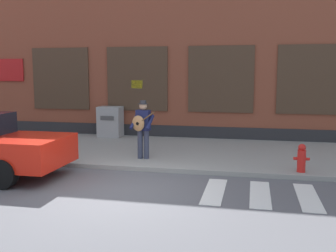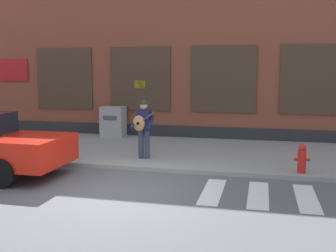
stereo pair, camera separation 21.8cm
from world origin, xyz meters
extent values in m
plane|color=#56565B|center=(0.00, 0.00, 0.00)|extent=(160.00, 160.00, 0.00)
cube|color=gray|center=(0.00, 4.16, 0.06)|extent=(28.00, 4.88, 0.12)
cube|color=brown|center=(0.00, 8.60, 3.86)|extent=(28.00, 4.00, 7.72)
cube|color=#28282B|center=(0.00, 6.58, 0.28)|extent=(28.00, 0.04, 0.55)
cube|color=#473323|center=(-4.71, 6.57, 2.29)|extent=(2.36, 0.06, 2.40)
cube|color=black|center=(-4.71, 6.56, 2.29)|extent=(2.24, 0.03, 2.28)
cube|color=#473323|center=(-1.57, 6.57, 2.29)|extent=(2.36, 0.06, 2.40)
cube|color=black|center=(-1.57, 6.56, 2.29)|extent=(2.24, 0.03, 2.28)
cube|color=#473323|center=(1.57, 6.57, 2.29)|extent=(2.36, 0.06, 2.40)
cube|color=black|center=(1.57, 6.56, 2.29)|extent=(2.24, 0.03, 2.28)
cube|color=#473323|center=(4.71, 6.57, 2.29)|extent=(2.36, 0.06, 2.40)
cube|color=black|center=(4.71, 6.56, 2.29)|extent=(2.24, 0.03, 2.28)
cube|color=red|center=(-7.04, 6.56, 2.63)|extent=(1.40, 0.04, 0.90)
cube|color=yellow|center=(-1.57, 6.55, 2.09)|extent=(0.44, 0.02, 0.30)
cube|color=silver|center=(1.99, 0.43, 0.01)|extent=(0.42, 1.90, 0.01)
cube|color=silver|center=(2.95, 0.43, 0.01)|extent=(0.42, 1.90, 0.01)
cube|color=silver|center=(3.90, 0.43, 0.01)|extent=(0.42, 1.90, 0.01)
cube|color=silver|center=(-1.65, 1.09, 0.74)|extent=(0.06, 0.24, 0.12)
cube|color=silver|center=(-1.65, -0.05, 0.74)|extent=(0.06, 0.24, 0.12)
cylinder|color=black|center=(-2.58, 1.39, 0.33)|extent=(0.66, 0.24, 0.66)
cylinder|color=black|center=(-2.57, -0.36, 0.33)|extent=(0.66, 0.24, 0.66)
cylinder|color=#33384C|center=(-0.16, 2.73, 0.52)|extent=(0.15, 0.15, 0.80)
cylinder|color=#33384C|center=(-0.34, 2.73, 0.52)|extent=(0.15, 0.15, 0.80)
cube|color=#191E47|center=(-0.25, 2.74, 1.21)|extent=(0.40, 0.25, 0.58)
sphere|color=tan|center=(-0.25, 2.74, 1.61)|extent=(0.22, 0.22, 0.22)
cylinder|color=#333338|center=(-0.25, 2.74, 1.67)|extent=(0.28, 0.28, 0.02)
cylinder|color=#333338|center=(-0.25, 2.74, 1.72)|extent=(0.18, 0.18, 0.09)
cylinder|color=#191E47|center=(-0.02, 2.62, 1.17)|extent=(0.13, 0.52, 0.39)
cylinder|color=#191E47|center=(-0.50, 2.66, 1.17)|extent=(0.13, 0.52, 0.39)
ellipsoid|color=#B77F4C|center=(-0.34, 2.56, 1.14)|extent=(0.37, 0.15, 0.44)
cylinder|color=black|center=(-0.35, 2.51, 1.14)|extent=(0.09, 0.02, 0.09)
cylinder|color=brown|center=(-0.08, 2.52, 1.32)|extent=(0.47, 0.07, 0.34)
cube|color=#9E9E9E|center=(-2.52, 6.15, 0.69)|extent=(0.87, 0.63, 1.14)
cube|color=#4C4C4C|center=(-2.52, 5.83, 0.86)|extent=(0.52, 0.02, 0.16)
cylinder|color=red|center=(3.94, 2.08, 0.39)|extent=(0.20, 0.20, 0.55)
sphere|color=red|center=(3.94, 2.08, 0.73)|extent=(0.18, 0.18, 0.18)
cylinder|color=red|center=(3.80, 2.08, 0.45)|extent=(0.10, 0.07, 0.07)
cylinder|color=red|center=(4.08, 2.08, 0.45)|extent=(0.10, 0.07, 0.07)
camera|label=1|loc=(2.76, -7.76, 2.53)|focal=42.00mm
camera|label=2|loc=(2.97, -7.71, 2.53)|focal=42.00mm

